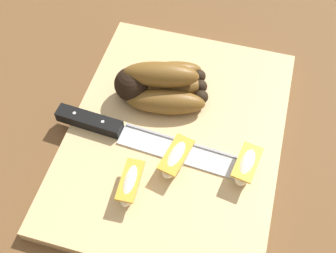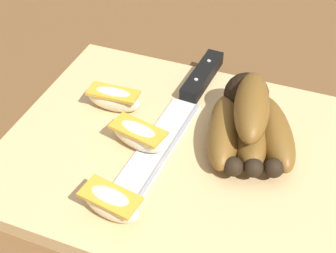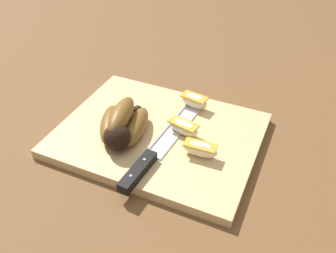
% 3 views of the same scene
% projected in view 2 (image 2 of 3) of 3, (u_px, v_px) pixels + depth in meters
% --- Properties ---
extents(ground_plane, '(6.00, 6.00, 0.00)m').
position_uv_depth(ground_plane, '(200.00, 159.00, 0.51)').
color(ground_plane, brown).
extents(cutting_board, '(0.40, 0.31, 0.02)m').
position_uv_depth(cutting_board, '(184.00, 155.00, 0.51)').
color(cutting_board, tan).
rests_on(cutting_board, ground_plane).
extents(banana_bunch, '(0.12, 0.14, 0.07)m').
position_uv_depth(banana_bunch, '(249.00, 121.00, 0.49)').
color(banana_bunch, black).
rests_on(banana_bunch, cutting_board).
extents(chefs_knife, '(0.05, 0.28, 0.02)m').
position_uv_depth(chefs_knife, '(188.00, 99.00, 0.55)').
color(chefs_knife, silver).
rests_on(chefs_knife, cutting_board).
extents(apple_wedge_near, '(0.07, 0.04, 0.03)m').
position_uv_depth(apple_wedge_near, '(138.00, 136.00, 0.49)').
color(apple_wedge_near, '#F4E5C1').
rests_on(apple_wedge_near, cutting_board).
extents(apple_wedge_middle, '(0.07, 0.03, 0.03)m').
position_uv_depth(apple_wedge_middle, '(114.00, 99.00, 0.54)').
color(apple_wedge_middle, '#F4E5C1').
rests_on(apple_wedge_middle, cutting_board).
extents(apple_wedge_far, '(0.07, 0.04, 0.03)m').
position_uv_depth(apple_wedge_far, '(111.00, 203.00, 0.42)').
color(apple_wedge_far, '#F4E5C1').
rests_on(apple_wedge_far, cutting_board).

